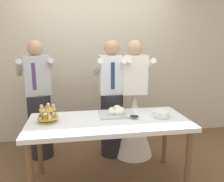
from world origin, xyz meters
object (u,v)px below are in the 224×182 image
Objects in this scene: dessert_table at (109,126)px; plate_stack at (161,114)px; main_cake_tray at (117,112)px; person_bride at (134,116)px; cupcake_stand at (48,114)px; person_guest at (39,107)px; person_groom at (112,106)px.

plate_stack is at bearing 0.55° from dessert_table.
main_cake_tray is 0.26× the size of person_bride.
cupcake_stand is 0.76m from person_guest.
cupcake_stand is 0.14× the size of person_bride.
dessert_table is at bearing -42.15° from person_guest.
person_bride is (0.31, -0.05, -0.16)m from person_groom.
person_bride and person_guest have the same top height.
cupcake_stand is at bearing -142.84° from person_groom.
dessert_table is 0.63m from plate_stack.
main_cake_tray is at bearing 163.23° from plate_stack.
cupcake_stand is (-0.67, 0.06, 0.16)m from dessert_table.
cupcake_stand is at bearing 177.67° from plate_stack.
person_bride is (0.46, 0.63, -0.12)m from dessert_table.
person_groom and person_bride have the same top height.
person_bride is 1.34m from person_guest.
person_bride reaches higher than plate_stack.
main_cake_tray is 2.16× the size of plate_stack.
main_cake_tray is (0.79, 0.10, -0.04)m from cupcake_stand.
person_groom is (0.15, 0.68, 0.05)m from dessert_table.
person_groom is at bearing 77.62° from dessert_table.
person_guest is at bearing 152.30° from plate_stack.
main_cake_tray reaches higher than plate_stack.
person_groom reaches higher than dessert_table.
person_groom reaches higher than main_cake_tray.
dessert_table is at bearing -179.45° from plate_stack.
plate_stack is at bearing -27.70° from person_guest.
person_groom is at bearing 124.87° from plate_stack.
cupcake_stand is 0.80m from main_cake_tray.
cupcake_stand is at bearing -74.68° from person_guest.
person_guest reaches higher than cupcake_stand.
person_guest reaches higher than dessert_table.
dessert_table is at bearing -126.15° from person_bride.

